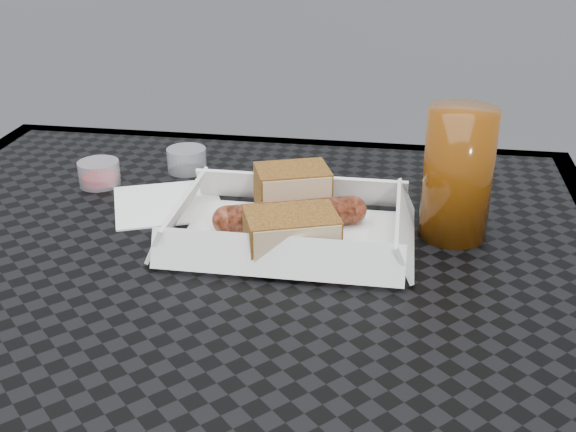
% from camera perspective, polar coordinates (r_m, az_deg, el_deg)
% --- Properties ---
extents(patio_table, '(0.80, 0.80, 0.74)m').
position_cam_1_polar(patio_table, '(0.73, -5.81, -9.58)').
color(patio_table, black).
rests_on(patio_table, ground).
extents(food_tray, '(0.22, 0.15, 0.00)m').
position_cam_1_polar(food_tray, '(0.75, 0.12, -1.61)').
color(food_tray, white).
rests_on(food_tray, patio_table).
extents(bratwurst, '(0.16, 0.08, 0.03)m').
position_cam_1_polar(bratwurst, '(0.76, 0.20, 0.08)').
color(bratwurst, maroon).
rests_on(bratwurst, food_tray).
extents(bread_near, '(0.09, 0.08, 0.05)m').
position_cam_1_polar(bread_near, '(0.80, 0.35, 2.14)').
color(bread_near, brown).
rests_on(bread_near, food_tray).
extents(bread_far, '(0.10, 0.09, 0.05)m').
position_cam_1_polar(bread_far, '(0.70, 0.28, -1.51)').
color(bread_far, brown).
rests_on(bread_far, food_tray).
extents(veg_garnish, '(0.03, 0.03, 0.00)m').
position_cam_1_polar(veg_garnish, '(0.70, 5.00, -3.72)').
color(veg_garnish, '#EA4E0A').
rests_on(veg_garnish, food_tray).
extents(napkin, '(0.16, 0.16, 0.00)m').
position_cam_1_polar(napkin, '(0.84, -9.46, 1.01)').
color(napkin, white).
rests_on(napkin, patio_table).
extents(condiment_cup_sauce, '(0.05, 0.05, 0.03)m').
position_cam_1_polar(condiment_cup_sauce, '(0.91, -14.70, 3.28)').
color(condiment_cup_sauce, maroon).
rests_on(condiment_cup_sauce, patio_table).
extents(condiment_cup_empty, '(0.05, 0.05, 0.03)m').
position_cam_1_polar(condiment_cup_empty, '(0.93, -8.01, 4.42)').
color(condiment_cup_empty, silver).
rests_on(condiment_cup_empty, patio_table).
extents(drink_glass, '(0.07, 0.07, 0.14)m').
position_cam_1_polar(drink_glass, '(0.75, 13.27, 3.23)').
color(drink_glass, '#5E2E08').
rests_on(drink_glass, patio_table).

